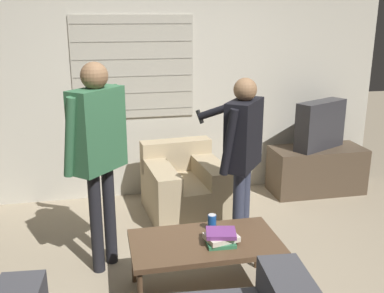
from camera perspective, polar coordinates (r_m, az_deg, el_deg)
ground_plane at (r=3.66m, az=1.05°, el=-17.48°), size 16.00×16.00×0.00m
wall_back at (r=5.09m, az=-4.15°, el=7.82°), size 5.20×0.08×2.55m
armchair_beige at (r=4.74m, az=-1.06°, el=-5.12°), size 0.84×0.96×0.73m
coffee_table at (r=3.40m, az=1.64°, el=-12.43°), size 1.10×0.60×0.44m
tv_stand at (r=5.53m, az=15.53°, el=-2.88°), size 1.09×0.49×0.54m
tv at (r=5.38m, az=15.95°, el=2.65°), size 0.70×0.49×0.56m
person_left_standing at (r=3.57m, az=-11.94°, el=0.60°), size 0.51×0.83×1.71m
person_right_standing at (r=3.83m, az=6.39°, el=0.23°), size 0.52×0.79×1.55m
book_stack at (r=3.33m, az=3.70°, el=-11.44°), size 0.26×0.22×0.10m
soda_can at (r=3.51m, az=2.55°, el=-9.59°), size 0.07×0.07×0.13m
spare_remote at (r=3.46m, az=3.92°, el=-10.97°), size 0.11×0.13×0.02m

